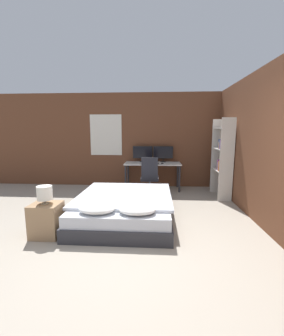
% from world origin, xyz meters
% --- Properties ---
extents(ground_plane, '(20.00, 20.00, 0.00)m').
position_xyz_m(ground_plane, '(0.00, 0.00, 0.00)').
color(ground_plane, '#9E9384').
extents(wall_back, '(12.00, 0.08, 2.70)m').
position_xyz_m(wall_back, '(-0.01, 3.92, 1.35)').
color(wall_back, brown).
rests_on(wall_back, ground_plane).
extents(wall_side_right, '(0.06, 12.00, 2.70)m').
position_xyz_m(wall_side_right, '(2.03, 1.50, 1.35)').
color(wall_side_right, brown).
rests_on(wall_side_right, ground_plane).
extents(bed, '(1.70, 2.06, 0.53)m').
position_xyz_m(bed, '(-0.35, 1.29, 0.23)').
color(bed, '#2D2D33').
rests_on(bed, ground_plane).
extents(nightstand, '(0.43, 0.39, 0.52)m').
position_xyz_m(nightstand, '(-1.46, 0.54, 0.26)').
color(nightstand, '#997551').
rests_on(nightstand, ground_plane).
extents(bedside_lamp, '(0.23, 0.23, 0.28)m').
position_xyz_m(bedside_lamp, '(-1.46, 0.54, 0.69)').
color(bedside_lamp, gray).
rests_on(bedside_lamp, nightstand).
extents(desk, '(1.55, 0.65, 0.75)m').
position_xyz_m(desk, '(0.12, 3.53, 0.66)').
color(desk, beige).
rests_on(desk, ground_plane).
extents(monitor_left, '(0.56, 0.16, 0.45)m').
position_xyz_m(monitor_left, '(-0.17, 3.75, 1.01)').
color(monitor_left, black).
rests_on(monitor_left, desk).
extents(monitor_right, '(0.56, 0.16, 0.45)m').
position_xyz_m(monitor_right, '(0.41, 3.75, 1.01)').
color(monitor_right, black).
rests_on(monitor_right, desk).
extents(keyboard, '(0.34, 0.13, 0.02)m').
position_xyz_m(keyboard, '(0.12, 3.31, 0.76)').
color(keyboard, black).
rests_on(keyboard, desk).
extents(computer_mouse, '(0.07, 0.05, 0.04)m').
position_xyz_m(computer_mouse, '(0.38, 3.31, 0.76)').
color(computer_mouse, black).
rests_on(computer_mouse, desk).
extents(office_chair, '(0.52, 0.52, 1.01)m').
position_xyz_m(office_chair, '(0.07, 2.72, 0.40)').
color(office_chair, black).
rests_on(office_chair, ground_plane).
extents(bookshelf, '(0.32, 0.81, 1.92)m').
position_xyz_m(bookshelf, '(1.82, 2.83, 1.04)').
color(bookshelf, beige).
rests_on(bookshelf, ground_plane).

